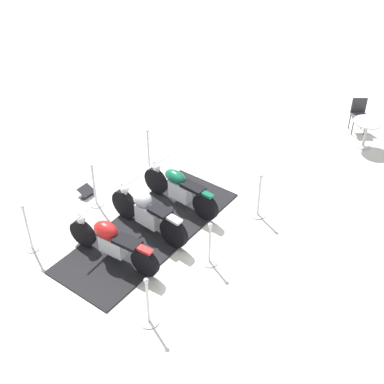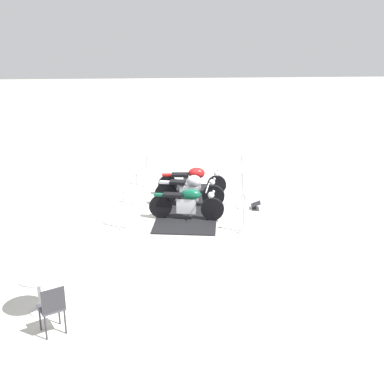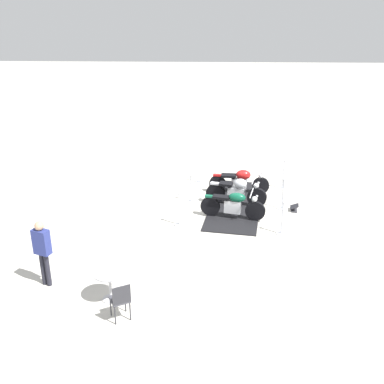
{
  "view_description": "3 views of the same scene",
  "coord_description": "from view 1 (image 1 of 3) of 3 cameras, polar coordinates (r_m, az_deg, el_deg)",
  "views": [
    {
      "loc": [
        -4.83,
        7.16,
        7.56
      ],
      "look_at": [
        -0.69,
        -0.66,
        0.85
      ],
      "focal_mm": 50.06,
      "sensor_mm": 36.0,
      "label": 1
    },
    {
      "loc": [
        -1.0,
        -13.77,
        5.07
      ],
      "look_at": [
        -0.05,
        -1.57,
        0.98
      ],
      "focal_mm": 45.85,
      "sensor_mm": 36.0,
      "label": 2
    },
    {
      "loc": [
        -0.96,
        -14.46,
        6.5
      ],
      "look_at": [
        -1.48,
        -0.72,
        0.76
      ],
      "focal_mm": 42.93,
      "sensor_mm": 36.0,
      "label": 3
    }
  ],
  "objects": [
    {
      "name": "ground_plane",
      "position": [
        11.48,
        -4.57,
        -4.17
      ],
      "size": [
        80.0,
        80.0,
        0.0
      ],
      "primitive_type": "plane",
      "color": "beige"
    },
    {
      "name": "display_platform",
      "position": [
        11.47,
        -4.58,
        -4.11
      ],
      "size": [
        2.33,
        4.56,
        0.03
      ],
      "primitive_type": "cube",
      "rotation": [
        0.0,
        0.0,
        1.42
      ],
      "color": "black",
      "rests_on": "ground_plane"
    },
    {
      "name": "motorcycle_forest",
      "position": [
        11.82,
        -1.41,
        0.46
      ],
      "size": [
        2.07,
        0.79,
        0.94
      ],
      "rotation": [
        0.0,
        0.0,
        -0.21
      ],
      "color": "black",
      "rests_on": "display_platform"
    },
    {
      "name": "motorcycle_chrome",
      "position": [
        11.17,
        -4.8,
        -2.17
      ],
      "size": [
        2.07,
        0.8,
        0.97
      ],
      "rotation": [
        0.0,
        0.0,
        -0.22
      ],
      "color": "black",
      "rests_on": "display_platform"
    },
    {
      "name": "motorcycle_maroon",
      "position": [
        10.61,
        -8.66,
        -5.14
      ],
      "size": [
        2.18,
        0.72,
        0.9
      ],
      "rotation": [
        0.0,
        0.0,
        -0.08
      ],
      "color": "black",
      "rests_on": "display_platform"
    },
    {
      "name": "stanchion_left_front",
      "position": [
        11.74,
        7.1,
        -1.15
      ],
      "size": [
        0.35,
        0.35,
        1.1
      ],
      "color": "silver",
      "rests_on": "ground_plane"
    },
    {
      "name": "stanchion_right_rear",
      "position": [
        11.25,
        -16.99,
        -4.23
      ],
      "size": [
        0.28,
        0.28,
        1.15
      ],
      "color": "silver",
      "rests_on": "ground_plane"
    },
    {
      "name": "stanchion_left_rear",
      "position": [
        9.54,
        -4.69,
        -12.35
      ],
      "size": [
        0.36,
        0.36,
        1.09
      ],
      "color": "silver",
      "rests_on": "ground_plane"
    },
    {
      "name": "stanchion_left_mid",
      "position": [
        10.55,
        1.88,
        -6.25
      ],
      "size": [
        0.33,
        0.33,
        1.02
      ],
      "color": "silver",
      "rests_on": "ground_plane"
    },
    {
      "name": "stanchion_right_front",
      "position": [
        13.21,
        -4.64,
        3.95
      ],
      "size": [
        0.32,
        0.32,
        1.08
      ],
      "color": "silver",
      "rests_on": "ground_plane"
    },
    {
      "name": "stanchion_right_mid",
      "position": [
        12.16,
        -10.29,
        -0.0
      ],
      "size": [
        0.35,
        0.35,
        1.1
      ],
      "color": "silver",
      "rests_on": "ground_plane"
    },
    {
      "name": "info_placard",
      "position": [
        12.6,
        -11.18,
        -0.1
      ],
      "size": [
        0.32,
        0.39,
        0.22
      ],
      "rotation": [
        0.0,
        0.0,
        4.56
      ],
      "color": "#333338",
      "rests_on": "ground_plane"
    },
    {
      "name": "cafe_table",
      "position": [
        14.59,
        18.12,
        6.53
      ],
      "size": [
        0.74,
        0.74,
        0.75
      ],
      "color": "#B7B7BC",
      "rests_on": "ground_plane"
    },
    {
      "name": "cafe_chair_near_table",
      "position": [
        15.28,
        17.35,
        8.06
      ],
      "size": [
        0.54,
        0.54,
        0.93
      ],
      "rotation": [
        0.0,
        0.0,
        2.06
      ],
      "color": "#2D2D33",
      "rests_on": "ground_plane"
    }
  ]
}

